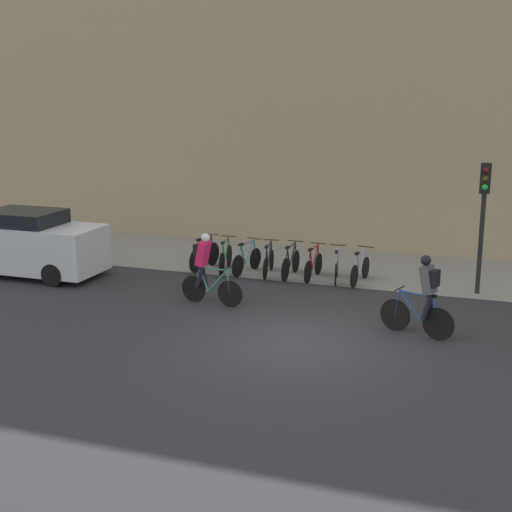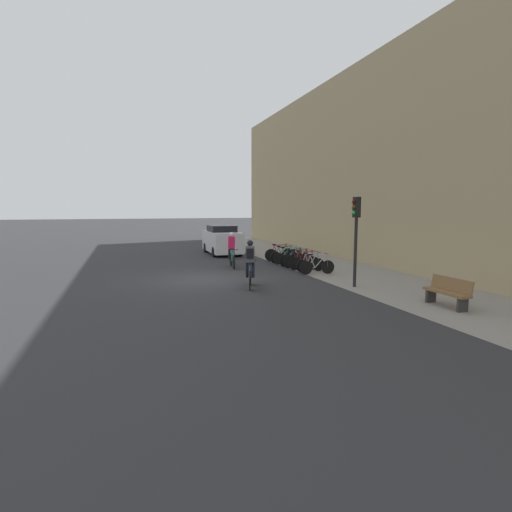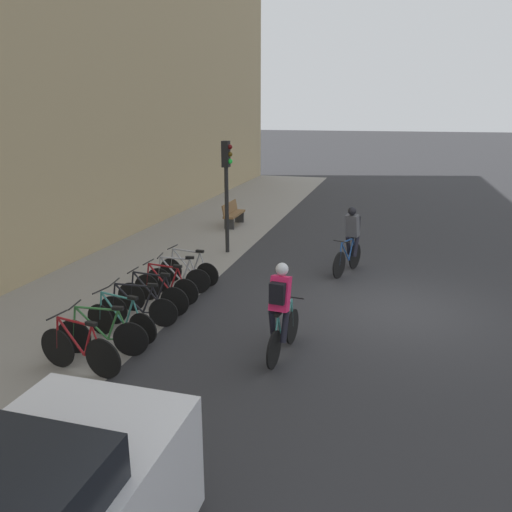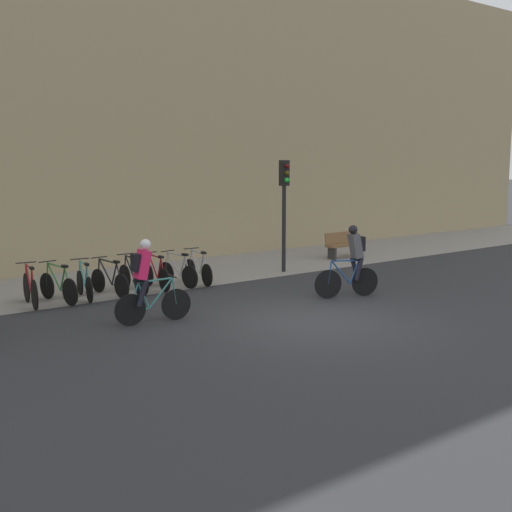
% 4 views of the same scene
% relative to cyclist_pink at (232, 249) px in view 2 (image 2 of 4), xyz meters
% --- Properties ---
extents(ground, '(200.00, 200.00, 0.00)m').
position_rel_cyclist_pink_xyz_m(ground, '(2.91, -1.92, -0.95)').
color(ground, '#2B2B2D').
extents(kerb_strip, '(44.00, 4.50, 0.01)m').
position_rel_cyclist_pink_xyz_m(kerb_strip, '(2.91, 4.83, -0.94)').
color(kerb_strip, gray).
rests_on(kerb_strip, ground).
extents(building_facade, '(44.00, 0.60, 10.74)m').
position_rel_cyclist_pink_xyz_m(building_facade, '(2.91, 7.38, 4.42)').
color(building_facade, tan).
rests_on(building_facade, ground).
extents(cyclist_pink, '(1.68, 0.49, 1.77)m').
position_rel_cyclist_pink_xyz_m(cyclist_pink, '(0.00, 0.00, 0.00)').
color(cyclist_pink, black).
rests_on(cyclist_pink, ground).
extents(cyclist_grey, '(1.64, 0.65, 1.80)m').
position_rel_cyclist_pink_xyz_m(cyclist_grey, '(5.35, -0.70, -0.00)').
color(cyclist_grey, black).
rests_on(cyclist_grey, ground).
extents(parked_bike_0, '(0.46, 1.66, 0.99)m').
position_rel_cyclist_pink_xyz_m(parked_bike_0, '(-1.37, 3.11, -0.54)').
color(parked_bike_0, black).
rests_on(parked_bike_0, ground).
extents(parked_bike_1, '(0.46, 1.69, 0.96)m').
position_rel_cyclist_pink_xyz_m(parked_bike_1, '(-0.71, 3.11, -0.55)').
color(parked_bike_1, black).
rests_on(parked_bike_1, ground).
extents(parked_bike_2, '(0.46, 1.63, 0.95)m').
position_rel_cyclist_pink_xyz_m(parked_bike_2, '(-0.05, 3.11, -0.56)').
color(parked_bike_2, black).
rests_on(parked_bike_2, ground).
extents(parked_bike_3, '(0.46, 1.66, 0.94)m').
position_rel_cyclist_pink_xyz_m(parked_bike_3, '(0.61, 3.11, -0.56)').
color(parked_bike_3, black).
rests_on(parked_bike_3, ground).
extents(parked_bike_4, '(0.46, 1.68, 0.96)m').
position_rel_cyclist_pink_xyz_m(parked_bike_4, '(1.27, 3.11, -0.55)').
color(parked_bike_4, black).
rests_on(parked_bike_4, ground).
extents(parked_bike_5, '(0.46, 1.61, 0.95)m').
position_rel_cyclist_pink_xyz_m(parked_bike_5, '(1.92, 3.11, -0.56)').
color(parked_bike_5, black).
rests_on(parked_bike_5, ground).
extents(parked_bike_6, '(0.46, 1.56, 0.94)m').
position_rel_cyclist_pink_xyz_m(parked_bike_6, '(2.58, 3.11, -0.57)').
color(parked_bike_6, black).
rests_on(parked_bike_6, ground).
extents(parked_bike_7, '(0.46, 1.65, 0.94)m').
position_rel_cyclist_pink_xyz_m(parked_bike_7, '(3.24, 3.11, -0.56)').
color(parked_bike_7, black).
rests_on(parked_bike_7, ground).
extents(traffic_light_pole, '(0.26, 0.30, 3.38)m').
position_rel_cyclist_pink_xyz_m(traffic_light_pole, '(6.32, 3.12, 1.40)').
color(traffic_light_pole, black).
rests_on(traffic_light_pole, ground).
extents(bench, '(1.56, 0.44, 0.89)m').
position_rel_cyclist_pink_xyz_m(bench, '(9.89, 4.12, -0.48)').
color(bench, brown).
rests_on(bench, ground).
extents(parked_car, '(4.30, 1.84, 1.85)m').
position_rel_cyclist_pink_xyz_m(parked_car, '(-5.84, 0.89, -0.05)').
color(parked_car, silver).
rests_on(parked_car, ground).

